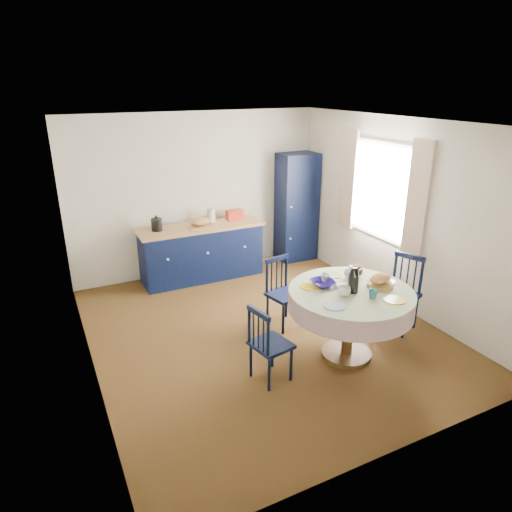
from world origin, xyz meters
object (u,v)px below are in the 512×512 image
Objects in this scene: kitchen_counter at (202,251)px; chair_right at (401,292)px; mug_d at (325,278)px; dining_table at (351,301)px; mug_b at (373,294)px; cobalt_bowl at (323,283)px; chair_left at (268,344)px; mug_c at (358,272)px; mug_a at (344,291)px; chair_far at (283,292)px; pantry_cabinet at (297,207)px.

kitchen_counter reaches higher than chair_right.
kitchen_counter is 18.42× the size of mug_d.
dining_table is 13.88× the size of mug_b.
chair_left is at bearing -163.72° from cobalt_bowl.
mug_b is at bearing -69.07° from mug_d.
kitchen_counter is 2.02× the size of chair_right.
dining_table is at bearing -136.22° from mug_c.
cobalt_bowl is (0.79, 0.23, 0.42)m from chair_left.
dining_table is 0.25m from mug_a.
dining_table is at bearing 24.52° from mug_a.
chair_far is at bearing 97.46° from mug_a.
chair_left is 8.74× the size of mug_b.
cobalt_bowl is (0.48, -2.57, 0.40)m from kitchen_counter.
chair_far is 0.83m from cobalt_bowl.
mug_a is at bearing 143.55° from mug_b.
pantry_cabinet reaches higher than mug_c.
dining_table reaches higher than kitchen_counter.
chair_far is (-1.35, -1.95, -0.46)m from pantry_cabinet.
mug_a is 0.60m from mug_c.
mug_b is (1.08, -0.25, 0.43)m from chair_left.
chair_right reaches higher than mug_a.
dining_table is at bearing -97.50° from chair_right.
cobalt_bowl is at bearing -173.13° from mug_c.
chair_left is 0.92m from cobalt_bowl.
chair_far is 3.34× the size of cobalt_bowl.
dining_table is 11.75× the size of mug_c.
mug_d reaches higher than mug_b.
mug_c is at bearing -104.97° from pantry_cabinet.
pantry_cabinet is 2.72m from mug_c.
kitchen_counter reaches higher than mug_a.
mug_c is 0.43× the size of cobalt_bowl.
kitchen_counter is 3.18m from mug_b.
chair_far is 7.71× the size of mug_c.
chair_left is at bearing 167.09° from mug_b.
mug_a reaches higher than mug_d.
mug_d is at bearing -77.01° from kitchen_counter.
mug_d reaches higher than chair_far.
chair_far reaches higher than chair_left.
mug_d reaches higher than mug_c.
cobalt_bowl is at bearing -111.18° from chair_right.
chair_left is at bearing 174.93° from mug_a.
cobalt_bowl reaches higher than chair_left.
mug_d reaches higher than chair_left.
pantry_cabinet is 3.22m from mug_a.
mug_a is (-1.22, -2.98, -0.04)m from pantry_cabinet.
chair_left is at bearing -167.42° from mug_c.
mug_b is (0.37, -1.20, 0.41)m from chair_far.
chair_far is at bearing 103.57° from mug_d.
mug_b reaches higher than chair_far.
cobalt_bowl is at bearing -114.50° from pantry_cabinet.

